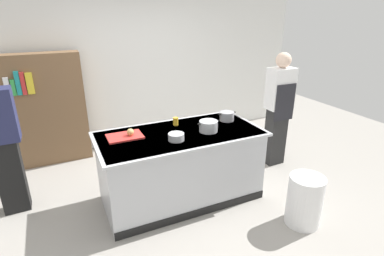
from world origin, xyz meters
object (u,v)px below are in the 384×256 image
object	(u,v)px
trash_bin	(304,201)
person_chef	(279,107)
bookshelf	(47,110)
stock_pot	(208,126)
mixing_bowl	(176,137)
onion	(130,132)
sauce_pan	(227,116)
person_guest	(2,140)
juice_cup	(176,121)

from	to	relation	value
trash_bin	person_chef	world-z (taller)	person_chef
bookshelf	stock_pot	bearing A→B (deg)	-47.20
mixing_bowl	onion	bearing A→B (deg)	145.15
onion	stock_pot	xyz separation A→B (m)	(0.90, -0.23, 0.01)
sauce_pan	trash_bin	world-z (taller)	sauce_pan
stock_pot	bookshelf	distance (m)	2.58
person_chef	person_guest	size ratio (longest dim) A/B	1.00
person_chef	person_guest	world-z (taller)	same
juice_cup	person_guest	bearing A→B (deg)	169.93
stock_pot	onion	bearing A→B (deg)	165.85
juice_cup	person_chef	size ratio (longest dim) A/B	0.06
onion	person_guest	bearing A→B (deg)	160.00
person_chef	mixing_bowl	bearing A→B (deg)	119.03
sauce_pan	juice_cup	world-z (taller)	sauce_pan
trash_bin	person_guest	xyz separation A→B (m)	(-2.95, 1.66, 0.62)
mixing_bowl	person_guest	xyz separation A→B (m)	(-1.78, 0.79, -0.03)
sauce_pan	juice_cup	size ratio (longest dim) A/B	2.55
mixing_bowl	trash_bin	distance (m)	1.60
stock_pot	juice_cup	size ratio (longest dim) A/B	2.89
person_guest	trash_bin	bearing A→B (deg)	59.33
bookshelf	trash_bin	bearing A→B (deg)	-49.04
sauce_pan	bookshelf	world-z (taller)	bookshelf
mixing_bowl	trash_bin	xyz separation A→B (m)	(1.17, -0.87, -0.65)
stock_pot	mixing_bowl	size ratio (longest dim) A/B	1.59
mixing_bowl	bookshelf	xyz separation A→B (m)	(-1.30, 1.98, -0.09)
mixing_bowl	juice_cup	bearing A→B (deg)	68.49
sauce_pan	trash_bin	bearing A→B (deg)	-75.10
sauce_pan	trash_bin	distance (m)	1.40
stock_pot	trash_bin	world-z (taller)	stock_pot
stock_pot	mixing_bowl	xyz separation A→B (m)	(-0.45, -0.08, -0.03)
onion	trash_bin	world-z (taller)	onion
sauce_pan	person_chef	xyz separation A→B (m)	(0.97, 0.12, -0.05)
sauce_pan	juice_cup	distance (m)	0.69
stock_pot	sauce_pan	world-z (taller)	stock_pot
trash_bin	sauce_pan	bearing A→B (deg)	104.90
sauce_pan	mixing_bowl	size ratio (longest dim) A/B	1.40
onion	juice_cup	world-z (taller)	onion
juice_cup	person_chef	bearing A→B (deg)	-0.13
mixing_bowl	person_chef	world-z (taller)	person_chef
juice_cup	onion	bearing A→B (deg)	-167.39
person_chef	sauce_pan	bearing A→B (deg)	112.64
sauce_pan	onion	bearing A→B (deg)	-179.50
mixing_bowl	person_guest	bearing A→B (deg)	155.92
sauce_pan	bookshelf	size ratio (longest dim) A/B	0.15
onion	mixing_bowl	distance (m)	0.54
onion	trash_bin	bearing A→B (deg)	-36.15
person_chef	bookshelf	world-z (taller)	person_chef
trash_bin	person_guest	bearing A→B (deg)	150.55
sauce_pan	mixing_bowl	bearing A→B (deg)	-159.49
sauce_pan	trash_bin	xyz separation A→B (m)	(0.32, -1.19, -0.66)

